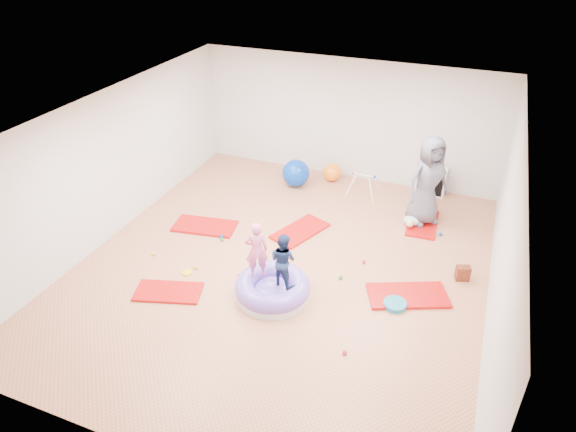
% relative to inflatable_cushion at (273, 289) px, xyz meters
% --- Properties ---
extents(room, '(7.01, 8.01, 2.81)m').
position_rel_inflatable_cushion_xyz_m(room, '(-0.17, 0.81, 1.25)').
color(room, tan).
rests_on(room, ground).
extents(gym_mat_front_left, '(1.22, 0.85, 0.05)m').
position_rel_inflatable_cushion_xyz_m(gym_mat_front_left, '(-1.66, -0.58, -0.13)').
color(gym_mat_front_left, '#B40F08').
rests_on(gym_mat_front_left, ground).
extents(gym_mat_mid_left, '(1.33, 0.82, 0.05)m').
position_rel_inflatable_cushion_xyz_m(gym_mat_mid_left, '(-2.12, 1.47, -0.13)').
color(gym_mat_mid_left, '#B40F08').
rests_on(gym_mat_mid_left, ground).
extents(gym_mat_center_back, '(1.00, 1.33, 0.05)m').
position_rel_inflatable_cushion_xyz_m(gym_mat_center_back, '(-0.26, 2.01, -0.13)').
color(gym_mat_center_back, '#B40F08').
rests_on(gym_mat_center_back, ground).
extents(gym_mat_right, '(1.46, 1.12, 0.05)m').
position_rel_inflatable_cushion_xyz_m(gym_mat_right, '(2.10, 0.81, -0.13)').
color(gym_mat_right, '#B40F08').
rests_on(gym_mat_right, ground).
extents(gym_mat_rear_right, '(0.63, 1.17, 0.05)m').
position_rel_inflatable_cushion_xyz_m(gym_mat_rear_right, '(1.96, 3.22, -0.13)').
color(gym_mat_rear_right, '#B40F08').
rests_on(gym_mat_rear_right, ground).
extents(inflatable_cushion, '(1.25, 1.25, 0.39)m').
position_rel_inflatable_cushion_xyz_m(inflatable_cushion, '(0.00, 0.00, 0.00)').
color(inflatable_cushion, silver).
rests_on(inflatable_cushion, ground).
extents(child_pink, '(0.44, 0.39, 1.02)m').
position_rel_inflatable_cushion_xyz_m(child_pink, '(-0.29, 0.05, 0.72)').
color(child_pink, pink).
rests_on(child_pink, inflatable_cushion).
extents(child_navy, '(0.53, 0.47, 0.94)m').
position_rel_inflatable_cushion_xyz_m(child_navy, '(0.19, 0.01, 0.68)').
color(child_navy, navy).
rests_on(child_navy, inflatable_cushion).
extents(adult_caregiver, '(1.05, 1.04, 1.84)m').
position_rel_inflatable_cushion_xyz_m(adult_caregiver, '(1.93, 3.27, 0.81)').
color(adult_caregiver, '#535261').
rests_on(adult_caregiver, gym_mat_rear_right).
extents(infant, '(0.33, 0.33, 0.19)m').
position_rel_inflatable_cushion_xyz_m(infant, '(1.75, 3.00, -0.01)').
color(infant, silver).
rests_on(infant, gym_mat_rear_right).
extents(ball_pit_balls, '(4.96, 3.80, 0.07)m').
position_rel_inflatable_cushion_xyz_m(ball_pit_balls, '(-0.23, 0.83, -0.12)').
color(ball_pit_balls, '#0637A8').
rests_on(ball_pit_balls, ground).
extents(exercise_ball_blue, '(0.63, 0.63, 0.63)m').
position_rel_inflatable_cushion_xyz_m(exercise_ball_blue, '(-1.06, 3.86, 0.16)').
color(exercise_ball_blue, '#0637A8').
rests_on(exercise_ball_blue, ground).
extents(exercise_ball_orange, '(0.43, 0.43, 0.43)m').
position_rel_inflatable_cushion_xyz_m(exercise_ball_orange, '(-0.36, 4.41, 0.06)').
color(exercise_ball_orange, orange).
rests_on(exercise_ball_orange, ground).
extents(infant_play_gym, '(0.66, 0.62, 0.50)m').
position_rel_inflatable_cushion_xyz_m(infant_play_gym, '(0.49, 3.99, 0.18)').
color(infant_play_gym, silver).
rests_on(infant_play_gym, ground).
extents(cube_shelf, '(0.65, 0.32, 0.65)m').
position_rel_inflatable_cushion_xyz_m(cube_shelf, '(1.89, 4.60, 0.17)').
color(cube_shelf, silver).
rests_on(cube_shelf, ground).
extents(balance_disc, '(0.38, 0.38, 0.08)m').
position_rel_inflatable_cushion_xyz_m(balance_disc, '(1.95, 0.49, -0.11)').
color(balance_disc, teal).
rests_on(balance_disc, ground).
extents(backpack, '(0.27, 0.21, 0.27)m').
position_rel_inflatable_cushion_xyz_m(backpack, '(2.89, 1.62, -0.02)').
color(backpack, '#B24321').
rests_on(backpack, ground).
extents(yellow_toy, '(0.18, 0.18, 0.03)m').
position_rel_inflatable_cushion_xyz_m(yellow_toy, '(-1.66, 0.01, -0.14)').
color(yellow_toy, yellow).
rests_on(yellow_toy, ground).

